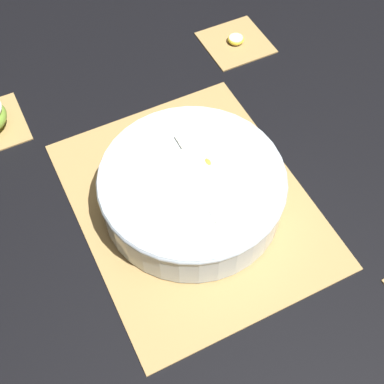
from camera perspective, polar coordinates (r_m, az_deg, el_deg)
ground_plane at (r=0.89m, az=0.00°, el=-1.28°), size 6.00×6.00×0.00m
bamboo_mat_center at (r=0.89m, az=0.00°, el=-1.17°), size 0.45×0.36×0.01m
coaster_mat_far_left at (r=1.16m, az=4.68°, el=15.66°), size 0.13×0.13×0.01m
fruit_salad_bowl at (r=0.85m, az=0.01°, el=0.47°), size 0.30×0.30×0.08m
banana_coin_single at (r=1.16m, az=4.70°, el=15.94°), size 0.03×0.03×0.01m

